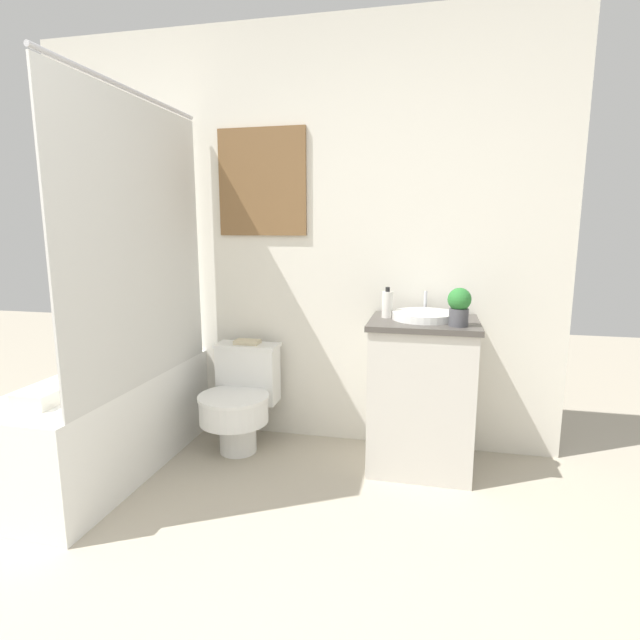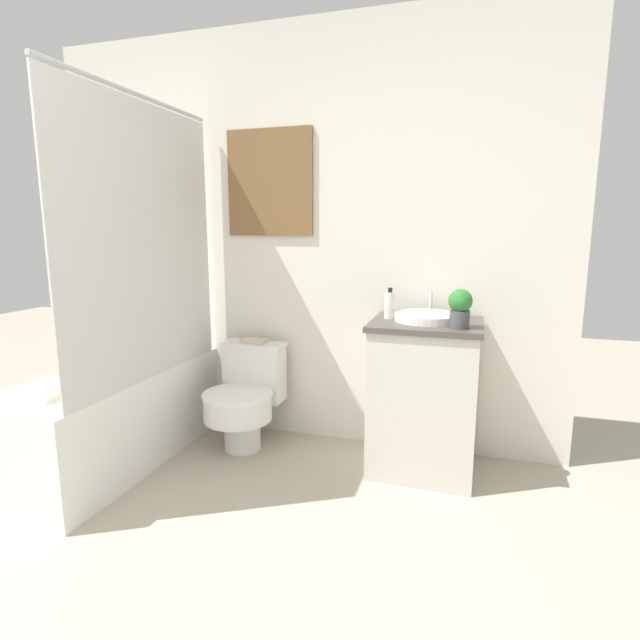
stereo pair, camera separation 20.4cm
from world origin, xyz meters
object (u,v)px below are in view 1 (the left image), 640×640
toilet (240,398)px  soap_bottle (387,304)px  sink (424,316)px  book_on_tank (247,342)px  potted_plant (459,306)px

toilet → soap_bottle: soap_bottle is taller
sink → book_on_tank: 1.09m
sink → book_on_tank: bearing=174.1°
soap_bottle → potted_plant: potted_plant is taller
book_on_tank → potted_plant: bearing=-12.2°
potted_plant → sink: bearing=137.4°
book_on_tank → toilet: bearing=-90.0°
soap_bottle → book_on_tank: 0.91m
potted_plant → book_on_tank: (-1.23, 0.27, -0.31)m
toilet → soap_bottle: (0.86, 0.04, 0.59)m
sink → potted_plant: bearing=-42.6°
potted_plant → book_on_tank: size_ratio=1.27×
toilet → soap_bottle: bearing=2.8°
potted_plant → soap_bottle: bearing=155.5°
toilet → soap_bottle: size_ratio=3.67×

